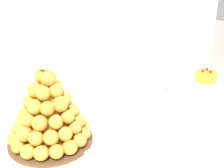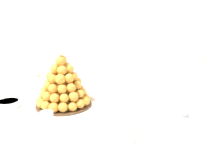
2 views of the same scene
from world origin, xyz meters
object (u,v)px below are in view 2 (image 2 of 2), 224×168
(serving_tray, at_px, (59,113))
(dessert_cup_mid_left, at_px, (47,118))
(dessert_cup_centre, at_px, (111,123))
(wine_glass, at_px, (37,76))
(croquembouche, at_px, (63,84))
(creme_brulee_ramekin, at_px, (8,103))
(macaron_goblet, at_px, (189,79))

(serving_tray, relative_size, dessert_cup_mid_left, 13.76)
(dessert_cup_centre, relative_size, wine_glass, 0.42)
(croquembouche, height_order, creme_brulee_ramekin, croquembouche)
(croquembouche, distance_m, dessert_cup_centre, 0.32)
(macaron_goblet, xyz_separation_m, wine_glass, (-0.71, 0.12, -0.06))
(dessert_cup_centre, xyz_separation_m, creme_brulee_ramekin, (-0.49, 0.11, -0.01))
(dessert_cup_mid_left, xyz_separation_m, wine_glass, (-0.21, 0.31, 0.07))
(serving_tray, height_order, croquembouche, croquembouche)
(croquembouche, distance_m, dessert_cup_mid_left, 0.20)
(serving_tray, relative_size, wine_glass, 4.90)
(croquembouche, height_order, dessert_cup_centre, croquembouche)
(macaron_goblet, distance_m, wine_glass, 0.73)
(dessert_cup_mid_left, bearing_deg, croquembouche, 94.37)
(creme_brulee_ramekin, bearing_deg, dessert_cup_centre, -12.91)
(croquembouche, relative_size, wine_glass, 1.87)
(dessert_cup_mid_left, relative_size, macaron_goblet, 0.19)
(croquembouche, height_order, macaron_goblet, croquembouche)
(serving_tray, bearing_deg, dessert_cup_centre, -23.04)
(dessert_cup_centre, xyz_separation_m, wine_glass, (-0.45, 0.30, 0.06))
(croquembouche, height_order, wine_glass, croquembouche)
(wine_glass, bearing_deg, dessert_cup_mid_left, -55.82)
(dessert_cup_mid_left, xyz_separation_m, creme_brulee_ramekin, (-0.24, 0.12, -0.01))
(serving_tray, xyz_separation_m, wine_glass, (-0.21, 0.20, 0.09))
(dessert_cup_mid_left, distance_m, creme_brulee_ramekin, 0.27)
(croquembouche, bearing_deg, macaron_goblet, 0.75)
(croquembouche, relative_size, creme_brulee_ramekin, 2.64)
(serving_tray, relative_size, creme_brulee_ramekin, 6.92)
(creme_brulee_ramekin, relative_size, macaron_goblet, 0.39)
(creme_brulee_ramekin, relative_size, wine_glass, 0.71)
(dessert_cup_centre, xyz_separation_m, macaron_goblet, (0.26, 0.19, 0.12))
(croquembouche, bearing_deg, dessert_cup_centre, -34.84)
(wine_glass, bearing_deg, creme_brulee_ramekin, -99.98)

